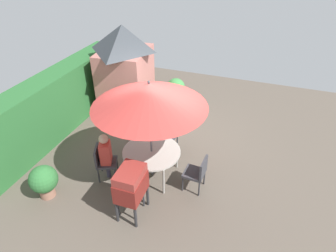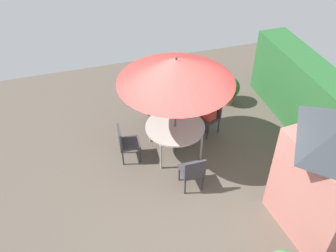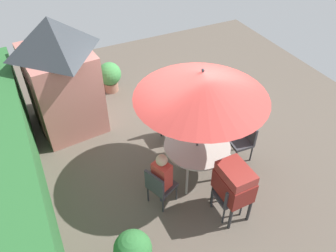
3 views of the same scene
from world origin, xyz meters
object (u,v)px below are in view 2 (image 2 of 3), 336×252
object	(u,v)px
person_in_red	(209,107)
chair_far_side	(160,103)
patio_table	(175,128)
patio_umbrella	(176,71)
bbq_grill	(158,94)
chair_near_shed	(211,114)
chair_toward_hedge	(126,141)
chair_toward_house	(193,171)
potted_plant_by_shed	(228,89)

from	to	relation	value
person_in_red	chair_far_side	bearing A→B (deg)	-130.53
patio_table	patio_umbrella	distance (m)	1.53
bbq_grill	person_in_red	world-z (taller)	person_in_red
person_in_red	patio_umbrella	bearing A→B (deg)	-67.26
chair_near_shed	patio_table	bearing A→B (deg)	-67.26
chair_toward_hedge	person_in_red	size ratio (longest dim) A/B	0.71
chair_toward_house	potted_plant_by_shed	xyz separation A→B (m)	(-2.69, 2.00, -0.05)
patio_umbrella	chair_toward_hedge	world-z (taller)	patio_umbrella
patio_umbrella	chair_near_shed	bearing A→B (deg)	112.74
patio_umbrella	person_in_red	world-z (taller)	patio_umbrella
chair_near_shed	chair_far_side	bearing A→B (deg)	-127.31
patio_umbrella	potted_plant_by_shed	distance (m)	3.03
bbq_grill	chair_near_shed	distance (m)	1.41
chair_near_shed	chair_toward_house	bearing A→B (deg)	-32.48
chair_near_shed	potted_plant_by_shed	size ratio (longest dim) A/B	1.09
patio_table	potted_plant_by_shed	bearing A→B (deg)	125.95
chair_far_side	person_in_red	bearing A→B (deg)	49.47
patio_table	bbq_grill	distance (m)	1.23
patio_table	potted_plant_by_shed	size ratio (longest dim) A/B	1.67
patio_umbrella	chair_near_shed	distance (m)	2.07
patio_table	person_in_red	size ratio (longest dim) A/B	1.10
chair_toward_hedge	person_in_red	world-z (taller)	person_in_red
patio_table	chair_toward_hedge	distance (m)	1.18
patio_table	bbq_grill	xyz separation A→B (m)	(-1.22, -0.06, 0.14)
chair_toward_hedge	patio_umbrella	bearing A→B (deg)	86.47
patio_umbrella	chair_toward_house	world-z (taller)	patio_umbrella
chair_far_side	chair_toward_house	size ratio (longest dim) A/B	1.00
bbq_grill	chair_far_side	world-z (taller)	bbq_grill
person_in_red	chair_near_shed	bearing A→B (deg)	112.74
bbq_grill	chair_toward_hedge	world-z (taller)	bbq_grill
chair_toward_hedge	person_in_red	bearing A→B (deg)	99.10
bbq_grill	person_in_red	bearing A→B (deg)	52.65
chair_toward_hedge	chair_toward_house	distance (m)	1.75
bbq_grill	patio_umbrella	bearing A→B (deg)	2.91
bbq_grill	potted_plant_by_shed	xyz separation A→B (m)	(-0.22, 2.06, -0.38)
patio_table	potted_plant_by_shed	world-z (taller)	potted_plant_by_shed
bbq_grill	chair_toward_house	xyz separation A→B (m)	(2.47, 0.06, -0.33)
chair_toward_hedge	chair_near_shed	bearing A→B (deg)	99.61
chair_near_shed	person_in_red	bearing A→B (deg)	-67.26
chair_far_side	potted_plant_by_shed	distance (m)	2.01
bbq_grill	patio_table	bearing A→B (deg)	2.91
chair_toward_house	bbq_grill	bearing A→B (deg)	-178.61
patio_umbrella	chair_toward_hedge	size ratio (longest dim) A/B	2.85
patio_table	patio_umbrella	size ratio (longest dim) A/B	0.54
patio_umbrella	chair_toward_hedge	xyz separation A→B (m)	(-0.07, -1.16, -1.72)
patio_table	bbq_grill	world-z (taller)	bbq_grill
patio_table	person_in_red	world-z (taller)	person_in_red
chair_near_shed	chair_toward_hedge	bearing A→B (deg)	-80.39
bbq_grill	chair_far_side	xyz separation A→B (m)	(-0.05, 0.05, -0.33)
chair_toward_house	patio_umbrella	bearing A→B (deg)	179.89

